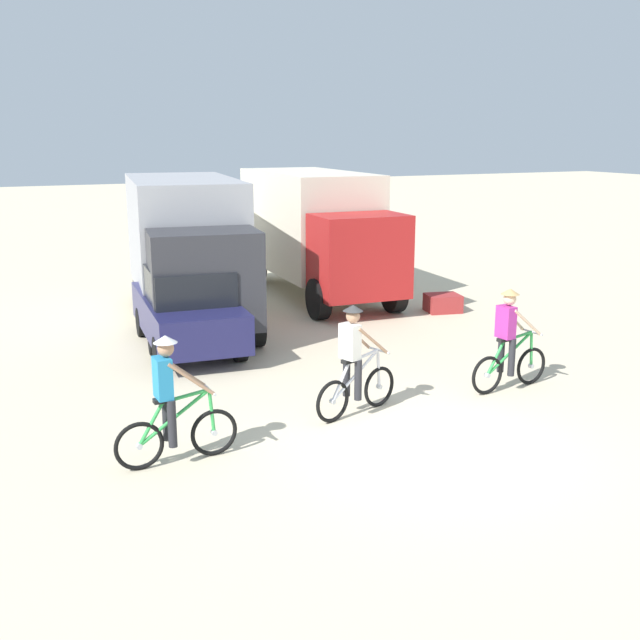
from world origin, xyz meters
name	(u,v)px	position (x,y,z in m)	size (l,w,h in m)	color
ground_plane	(432,447)	(0.00, 0.00, 0.00)	(120.00, 120.00, 0.00)	beige
box_truck_grey_hauler	(187,243)	(-1.11, 8.94, 1.87)	(3.26, 7.01, 3.35)	#9E9EA3
box_truck_cream_rv	(316,227)	(2.89, 10.36, 1.87)	(2.69, 6.86, 3.35)	beige
sedan_parked	(187,307)	(-1.80, 6.51, 0.88)	(2.10, 4.33, 1.76)	#1E1E4C
cyclist_orange_shirt	(172,405)	(-3.51, 1.01, 0.85)	(1.73, 0.52, 1.82)	black
cyclist_cowboy_hat	(354,364)	(-0.44, 1.61, 0.85)	(1.67, 0.68, 1.82)	black
cyclist_near_camera	(509,343)	(2.57, 1.58, 0.85)	(1.73, 0.52, 1.82)	black
supply_crate	(443,303)	(4.92, 7.10, 0.22)	(0.69, 0.83, 0.44)	#9E2D2D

